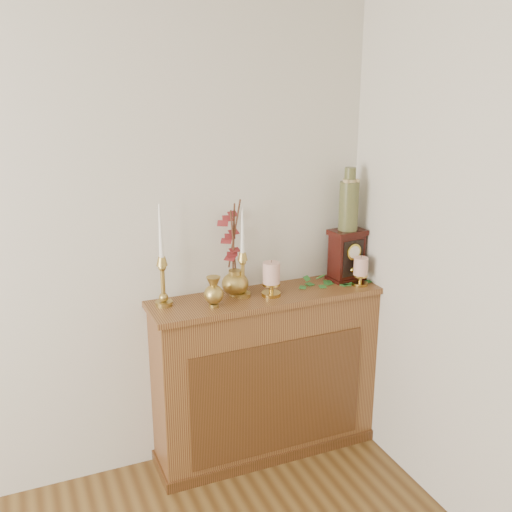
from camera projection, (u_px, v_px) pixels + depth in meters
name	position (u px, v px, depth m)	size (l,w,h in m)	color
console_shelf	(267.00, 379.00, 3.24)	(1.24, 0.34, 0.93)	brown
candlestick_left	(162.00, 273.00, 2.89)	(0.08, 0.08, 0.51)	tan
candlestick_center	(243.00, 267.00, 3.01)	(0.08, 0.08, 0.48)	tan
bud_vase	(214.00, 292.00, 2.90)	(0.10, 0.10, 0.16)	tan
ginger_jar	(231.00, 251.00, 3.03)	(0.21, 0.22, 0.51)	tan
pillar_candle_left	(271.00, 277.00, 3.04)	(0.10, 0.10, 0.19)	gold
pillar_candle_right	(361.00, 270.00, 3.20)	(0.09, 0.09, 0.16)	gold
ivy_garland	(330.00, 282.00, 3.23)	(0.38, 0.18, 0.07)	#2B712B
mantel_clock	(347.00, 255.00, 3.27)	(0.20, 0.15, 0.28)	black
ceramic_vase	(349.00, 202.00, 3.18)	(0.10, 0.10, 0.34)	#1C3827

